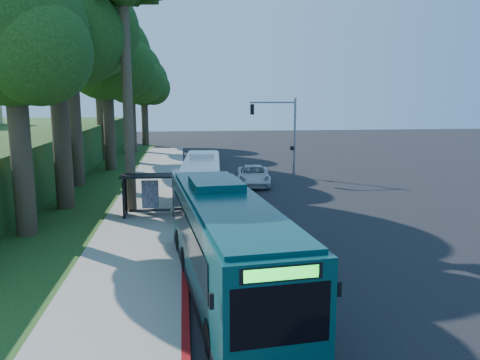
{
  "coord_description": "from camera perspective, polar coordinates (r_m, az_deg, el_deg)",
  "views": [
    {
      "loc": [
        -4.94,
        -30.32,
        6.98
      ],
      "look_at": [
        -1.14,
        1.0,
        1.43
      ],
      "focal_mm": 35.0,
      "sensor_mm": 36.0,
      "label": 1
    }
  ],
  "objects": [
    {
      "name": "tree_6",
      "position": [
        25.73,
        -25.86,
        15.1
      ],
      "size": [
        7.56,
        7.2,
        13.74
      ],
      "color": "#382B1E",
      "rests_on": "ground"
    },
    {
      "name": "tree_0",
      "position": [
        31.5,
        -21.53,
        17.02
      ],
      "size": [
        8.4,
        8.0,
        15.7
      ],
      "color": "#382B1E",
      "rests_on": "ground"
    },
    {
      "name": "tree_4",
      "position": [
        62.7,
        -13.12,
        12.24
      ],
      "size": [
        8.4,
        8.0,
        14.14
      ],
      "color": "#382B1E",
      "rests_on": "ground"
    },
    {
      "name": "white_bus",
      "position": [
        31.02,
        -4.68,
        -0.04
      ],
      "size": [
        3.11,
        11.13,
        3.28
      ],
      "rotation": [
        0.0,
        0.0,
        -0.07
      ],
      "color": "silver",
      "rests_on": "ground"
    },
    {
      "name": "bus_shelter",
      "position": [
        28.04,
        -11.52,
        -0.85
      ],
      "size": [
        3.2,
        1.51,
        2.55
      ],
      "color": "black",
      "rests_on": "ground"
    },
    {
      "name": "sidewalk",
      "position": [
        31.19,
        -11.09,
        -3.02
      ],
      "size": [
        4.5,
        70.0,
        0.12
      ],
      "primitive_type": "cube",
      "color": "gray",
      "rests_on": "ground"
    },
    {
      "name": "traffic_signal_pole",
      "position": [
        41.34,
        5.31,
        6.39
      ],
      "size": [
        4.1,
        0.3,
        7.0
      ],
      "color": "gray",
      "rests_on": "ground"
    },
    {
      "name": "grass_verge",
      "position": [
        36.89,
        -19.4,
        -1.45
      ],
      "size": [
        8.0,
        70.0,
        0.06
      ],
      "primitive_type": "cube",
      "color": "#234719",
      "rests_on": "ground"
    },
    {
      "name": "tree_3",
      "position": [
        55.26,
        -16.76,
        14.77
      ],
      "size": [
        10.08,
        9.6,
        17.28
      ],
      "color": "#382B1E",
      "rests_on": "ground"
    },
    {
      "name": "tree_1",
      "position": [
        39.64,
        -20.11,
        17.74
      ],
      "size": [
        10.5,
        10.0,
        18.26
      ],
      "color": "#382B1E",
      "rests_on": "ground"
    },
    {
      "name": "ground",
      "position": [
        31.51,
        2.29,
        -2.82
      ],
      "size": [
        140.0,
        140.0,
        0.0
      ],
      "primitive_type": "plane",
      "color": "black",
      "rests_on": "ground"
    },
    {
      "name": "tree_5",
      "position": [
        70.55,
        -11.59,
        11.4
      ],
      "size": [
        7.35,
        7.0,
        12.86
      ],
      "color": "#382B1E",
      "rests_on": "ground"
    },
    {
      "name": "tree_2",
      "position": [
        46.96,
        -15.89,
        13.88
      ],
      "size": [
        8.82,
        8.4,
        15.12
      ],
      "color": "#382B1E",
      "rests_on": "ground"
    },
    {
      "name": "pickup",
      "position": [
        37.81,
        1.62,
        0.56
      ],
      "size": [
        3.29,
        5.96,
        1.58
      ],
      "primitive_type": "imported",
      "rotation": [
        0.0,
        0.0,
        -0.12
      ],
      "color": "silver",
      "rests_on": "ground"
    },
    {
      "name": "stop_sign_pole",
      "position": [
        25.8,
        -7.8,
        -1.05
      ],
      "size": [
        0.35,
        0.06,
        3.17
      ],
      "color": "gray",
      "rests_on": "ground"
    },
    {
      "name": "red_curb",
      "position": [
        27.22,
        -6.83,
        -4.81
      ],
      "size": [
        0.25,
        30.0,
        0.13
      ],
      "primitive_type": "cube",
      "color": "maroon",
      "rests_on": "ground"
    },
    {
      "name": "palm_tree",
      "position": [
        29.51,
        -14.01,
        20.24
      ],
      "size": [
        4.2,
        4.2,
        14.4
      ],
      "color": "#4C3F2D",
      "rests_on": "ground"
    },
    {
      "name": "teal_bus",
      "position": [
        16.99,
        -1.73,
        -7.57
      ],
      "size": [
        4.03,
        12.97,
        3.8
      ],
      "rotation": [
        0.0,
        0.0,
        0.1
      ],
      "color": "#0A3A3C",
      "rests_on": "ground"
    }
  ]
}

